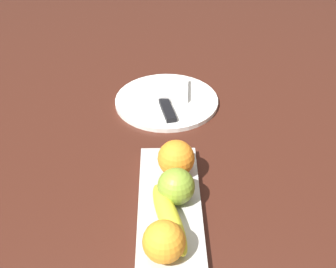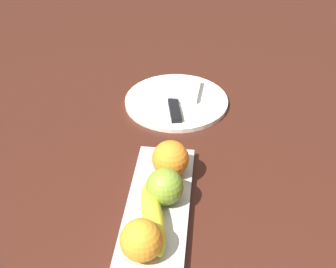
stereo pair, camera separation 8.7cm
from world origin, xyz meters
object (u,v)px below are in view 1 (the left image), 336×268
Objects in this scene: orange_near_apple at (176,158)px; knife at (166,107)px; banana at (169,218)px; folded_napkin at (166,89)px; fruit_tray at (170,219)px; orange_near_banana at (164,242)px; apple at (176,186)px; dinner_plate at (167,101)px.

orange_near_apple is 0.40× the size of knife.
banana is 2.28× the size of orange_near_apple.
knife is at bearing 178.59° from folded_napkin.
folded_napkin reaches higher than fruit_tray.
orange_near_banana is at bearing -23.83° from banana.
orange_near_apple reaches higher than fruit_tray.
apple is 0.12m from orange_near_banana.
orange_near_banana reaches higher than knife.
fruit_tray is 0.10m from orange_near_banana.
fruit_tray is at bearing 168.38° from knife.
orange_near_banana is 0.48m from dinner_plate.
banana is 0.90× the size of knife.
apple is at bearing -178.16° from dinner_plate.
apple is at bearing -178.32° from folded_napkin.
orange_near_banana is 0.43m from knife.
fruit_tray is 0.03m from banana.
knife is (0.35, 0.00, 0.01)m from fruit_tray.
orange_near_banana is 0.51m from folded_napkin.
fruit_tray is 5.57× the size of apple.
orange_near_banana reaches higher than folded_napkin.
orange_near_banana reaches higher than dinner_plate.
apple is 0.07m from orange_near_apple.
orange_near_apple is (0.11, -0.01, 0.04)m from fruit_tray.
fruit_tray is 0.39m from dinner_plate.
orange_near_apple reaches higher than dinner_plate.
banana is 0.37m from knife.
orange_near_apple is at bearing -177.45° from folded_napkin.
folded_napkin is at bearing -0.00° from dinner_plate.
banana is 0.63× the size of dinner_plate.
folded_napkin is (0.51, -0.01, -0.03)m from orange_near_banana.
banana reaches higher than folded_napkin.
orange_near_banana reaches higher than banana.
dinner_plate is at bearing -14.33° from knife.
banana is 1.48× the size of folded_napkin.
apple is at bearing 178.04° from orange_near_apple.
banana reaches higher than fruit_tray.
banana reaches higher than knife.
banana is at bearing 173.78° from fruit_tray.
fruit_tray is 0.06m from apple.
apple is 0.26× the size of dinner_plate.
orange_near_apple is 0.29m from dinner_plate.
folded_napkin reaches higher than dinner_plate.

